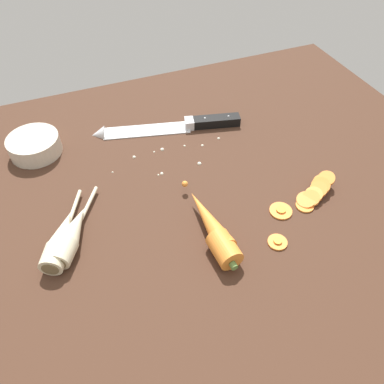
{
  "coord_description": "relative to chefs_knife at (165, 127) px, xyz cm",
  "views": [
    {
      "loc": [
        -18.23,
        -47.98,
        54.14
      ],
      "look_at": [
        0.0,
        -2.0,
        1.5
      ],
      "focal_mm": 35.09,
      "sensor_mm": 36.0,
      "label": 1
    }
  ],
  "objects": [
    {
      "name": "chefs_knife",
      "position": [
        0.0,
        0.0,
        0.0
      ],
      "size": [
        34.51,
        11.54,
        4.18
      ],
      "color": "silver",
      "rests_on": "ground_plane"
    },
    {
      "name": "carrot_slice_stray_near",
      "position": [
        12.18,
        -32.05,
        -0.29
      ],
      "size": [
        4.27,
        4.27,
        0.7
      ],
      "color": "orange",
      "rests_on": "ground_plane"
    },
    {
      "name": "mince_crumbs",
      "position": [
        -1.12,
        -9.85,
        -0.28
      ],
      "size": [
        25.69,
        8.17,
        0.87
      ],
      "color": "silver",
      "rests_on": "ground_plane"
    },
    {
      "name": "whole_carrot",
      "position": [
        -2.07,
        -32.35,
        1.45
      ],
      "size": [
        5.08,
        21.02,
        4.2
      ],
      "color": "orange",
      "rests_on": "ground_plane"
    },
    {
      "name": "prep_bowl",
      "position": [
        -28.82,
        2.54,
        1.5
      ],
      "size": [
        11.0,
        11.0,
        4.0
      ],
      "color": "beige",
      "rests_on": "ground_plane"
    },
    {
      "name": "ground_plane",
      "position": [
        -2.06,
        -20.48,
        -2.65
      ],
      "size": [
        120.0,
        90.0,
        4.0
      ],
      "primitive_type": "cube",
      "color": "#42281C"
    },
    {
      "name": "carrot_slice_stack",
      "position": [
        20.26,
        -31.03,
        0.53
      ],
      "size": [
        10.15,
        6.59,
        3.58
      ],
      "color": "orange",
      "rests_on": "ground_plane"
    },
    {
      "name": "carrot_slice_stray_mid",
      "position": [
        7.89,
        -38.1,
        -0.29
      ],
      "size": [
        3.47,
        3.47,
        0.7
      ],
      "color": "orange",
      "rests_on": "ground_plane"
    },
    {
      "name": "parsnip_front",
      "position": [
        -25.3,
        -24.57,
        1.33
      ],
      "size": [
        11.35,
        16.66,
        4.0
      ],
      "color": "beige",
      "rests_on": "ground_plane"
    },
    {
      "name": "parsnip_mid_left",
      "position": [
        -27.17,
        -24.98,
        1.33
      ],
      "size": [
        9.63,
        17.48,
        4.0
      ],
      "color": "beige",
      "rests_on": "ground_plane"
    }
  ]
}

